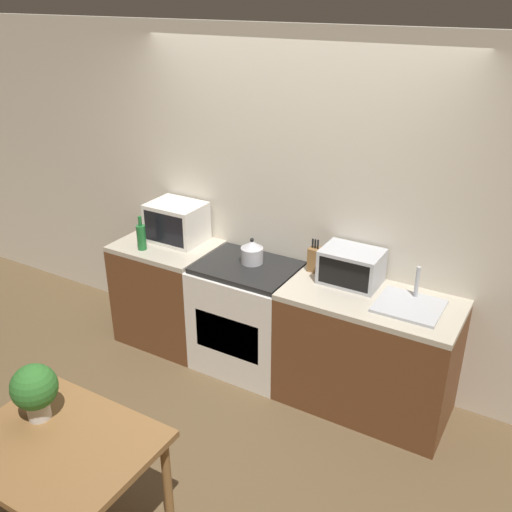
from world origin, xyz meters
TOP-DOWN VIEW (x-y plane):
  - ground_plane at (0.00, 0.00)m, footprint 16.00×16.00m
  - wall_back at (0.00, 0.97)m, footprint 10.00×0.06m
  - counter_left_run at (-0.99, 0.63)m, footprint 0.80×0.62m
  - counter_right_run at (0.79, 0.63)m, footprint 1.22×0.62m
  - stove_range at (-0.21, 0.63)m, footprint 0.77×0.62m
  - kettle at (-0.20, 0.69)m, footprint 0.17×0.17m
  - microwave at (-0.95, 0.74)m, footprint 0.44×0.35m
  - bottle at (-1.09, 0.46)m, footprint 0.07×0.07m
  - knife_block at (0.27, 0.81)m, footprint 0.08×0.09m
  - toaster_oven at (0.57, 0.77)m, footprint 0.42×0.30m
  - sink_basin at (1.04, 0.64)m, footprint 0.42×0.38m
  - dining_table at (-0.17, -1.29)m, footprint 0.96×0.77m
  - potted_plant at (-0.40, -1.21)m, footprint 0.25×0.25m

SIDE VIEW (x-z plane):
  - ground_plane at x=0.00m, z-range 0.00..0.00m
  - stove_range at x=-0.21m, z-range 0.00..0.90m
  - counter_left_run at x=-0.99m, z-range 0.00..0.90m
  - counter_right_run at x=0.79m, z-range 0.00..0.90m
  - dining_table at x=-0.17m, z-range 0.27..0.99m
  - potted_plant at x=-0.40m, z-range 0.75..1.07m
  - sink_basin at x=1.04m, z-range 0.80..1.04m
  - kettle at x=-0.20m, z-range 0.89..1.09m
  - knife_block at x=0.27m, z-range 0.87..1.12m
  - bottle at x=-1.09m, z-range 0.87..1.15m
  - toaster_oven at x=0.57m, z-range 0.90..1.15m
  - microwave at x=-0.95m, z-range 0.90..1.22m
  - wall_back at x=0.00m, z-range 0.00..2.60m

